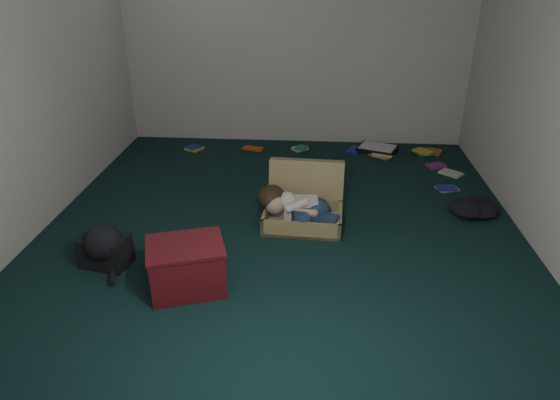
# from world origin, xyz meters

# --- Properties ---
(floor) EXTENTS (4.50, 4.50, 0.00)m
(floor) POSITION_xyz_m (0.00, 0.00, 0.00)
(floor) COLOR black
(floor) RESTS_ON ground
(wall_back) EXTENTS (4.50, 0.00, 4.50)m
(wall_back) POSITION_xyz_m (0.00, 2.25, 1.30)
(wall_back) COLOR silver
(wall_back) RESTS_ON ground
(wall_front) EXTENTS (4.50, 0.00, 4.50)m
(wall_front) POSITION_xyz_m (0.00, -2.25, 1.30)
(wall_front) COLOR silver
(wall_front) RESTS_ON ground
(wall_left) EXTENTS (0.00, 4.50, 4.50)m
(wall_left) POSITION_xyz_m (-2.00, 0.00, 1.30)
(wall_left) COLOR silver
(wall_left) RESTS_ON ground
(suitcase) EXTENTS (0.69, 0.68, 0.48)m
(suitcase) POSITION_xyz_m (0.18, 0.21, 0.14)
(suitcase) COLOR #A08C58
(suitcase) RESTS_ON floor
(person) EXTENTS (0.71, 0.37, 0.30)m
(person) POSITION_xyz_m (0.13, 0.05, 0.19)
(person) COLOR silver
(person) RESTS_ON suitcase
(maroon_bin) EXTENTS (0.61, 0.54, 0.35)m
(maroon_bin) POSITION_xyz_m (-0.58, -0.87, 0.18)
(maroon_bin) COLOR #551117
(maroon_bin) RESTS_ON floor
(backpack) EXTENTS (0.48, 0.41, 0.25)m
(backpack) POSITION_xyz_m (-1.26, -0.62, 0.13)
(backpack) COLOR black
(backpack) RESTS_ON floor
(clothing_pile) EXTENTS (0.50, 0.45, 0.13)m
(clothing_pile) POSITION_xyz_m (1.70, 0.45, 0.07)
(clothing_pile) COLOR black
(clothing_pile) RESTS_ON floor
(paper_tray) EXTENTS (0.52, 0.46, 0.06)m
(paper_tray) POSITION_xyz_m (0.99, 1.95, 0.03)
(paper_tray) COLOR black
(paper_tray) RESTS_ON floor
(book_scatter) EXTENTS (3.06, 1.27, 0.02)m
(book_scatter) POSITION_xyz_m (0.82, 1.71, 0.01)
(book_scatter) COLOR gold
(book_scatter) RESTS_ON floor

